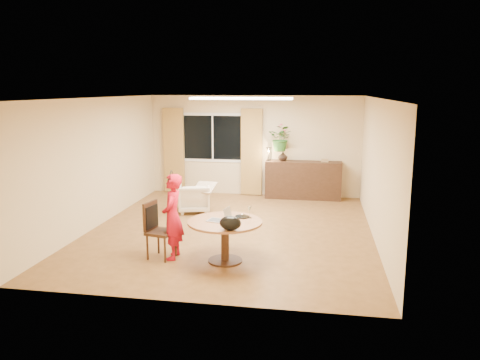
# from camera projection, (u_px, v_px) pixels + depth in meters

# --- Properties ---
(floor) EXTENTS (6.50, 6.50, 0.00)m
(floor) POSITION_uv_depth(u_px,v_px,m) (231.00, 230.00, 9.32)
(floor) COLOR brown
(floor) RESTS_ON ground
(ceiling) EXTENTS (6.50, 6.50, 0.00)m
(ceiling) POSITION_uv_depth(u_px,v_px,m) (230.00, 98.00, 8.82)
(ceiling) COLOR white
(ceiling) RESTS_ON wall_back
(wall_back) EXTENTS (5.50, 0.00, 5.50)m
(wall_back) POSITION_uv_depth(u_px,v_px,m) (254.00, 146.00, 12.22)
(wall_back) COLOR #D7BC8B
(wall_back) RESTS_ON floor
(wall_left) EXTENTS (0.00, 6.50, 6.50)m
(wall_left) POSITION_uv_depth(u_px,v_px,m) (98.00, 162.00, 9.53)
(wall_left) COLOR #D7BC8B
(wall_left) RESTS_ON floor
(wall_right) EXTENTS (0.00, 6.50, 6.50)m
(wall_right) POSITION_uv_depth(u_px,v_px,m) (377.00, 170.00, 8.62)
(wall_right) COLOR #D7BC8B
(wall_right) RESTS_ON floor
(window) EXTENTS (1.70, 0.03, 1.30)m
(window) POSITION_uv_depth(u_px,v_px,m) (213.00, 138.00, 12.34)
(window) COLOR white
(window) RESTS_ON wall_back
(curtain_left) EXTENTS (0.55, 0.08, 2.25)m
(curtain_left) POSITION_uv_depth(u_px,v_px,m) (174.00, 150.00, 12.51)
(curtain_left) COLOR olive
(curtain_left) RESTS_ON wall_back
(curtain_right) EXTENTS (0.55, 0.08, 2.25)m
(curtain_right) POSITION_uv_depth(u_px,v_px,m) (251.00, 152.00, 12.16)
(curtain_right) COLOR olive
(curtain_right) RESTS_ON wall_back
(ceiling_panel) EXTENTS (2.20, 0.35, 0.05)m
(ceiling_panel) POSITION_uv_depth(u_px,v_px,m) (241.00, 98.00, 9.99)
(ceiling_panel) COLOR white
(ceiling_panel) RESTS_ON ceiling
(dining_table) EXTENTS (1.20, 1.20, 0.69)m
(dining_table) POSITION_uv_depth(u_px,v_px,m) (225.00, 230.00, 7.53)
(dining_table) COLOR brown
(dining_table) RESTS_ON floor
(dining_chair) EXTENTS (0.53, 0.50, 0.94)m
(dining_chair) POSITION_uv_depth(u_px,v_px,m) (161.00, 231.00, 7.71)
(dining_chair) COLOR black
(dining_chair) RESTS_ON floor
(child) EXTENTS (0.54, 0.38, 1.42)m
(child) POSITION_uv_depth(u_px,v_px,m) (173.00, 217.00, 7.66)
(child) COLOR red
(child) RESTS_ON floor
(laptop) EXTENTS (0.41, 0.32, 0.24)m
(laptop) POSITION_uv_depth(u_px,v_px,m) (218.00, 214.00, 7.48)
(laptop) COLOR #B7B7BC
(laptop) RESTS_ON dining_table
(tumbler) EXTENTS (0.09, 0.09, 0.11)m
(tumbler) POSITION_uv_depth(u_px,v_px,m) (229.00, 213.00, 7.78)
(tumbler) COLOR white
(tumbler) RESTS_ON dining_table
(wine_glass) EXTENTS (0.08, 0.08, 0.20)m
(wine_glass) POSITION_uv_depth(u_px,v_px,m) (250.00, 212.00, 7.66)
(wine_glass) COLOR white
(wine_glass) RESTS_ON dining_table
(pot_lid) EXTENTS (0.26, 0.26, 0.04)m
(pot_lid) POSITION_uv_depth(u_px,v_px,m) (242.00, 216.00, 7.71)
(pot_lid) COLOR white
(pot_lid) RESTS_ON dining_table
(handbag) EXTENTS (0.34, 0.21, 0.22)m
(handbag) POSITION_uv_depth(u_px,v_px,m) (230.00, 223.00, 6.98)
(handbag) COLOR black
(handbag) RESTS_ON dining_table
(armchair) EXTENTS (0.85, 0.86, 0.65)m
(armchair) POSITION_uv_depth(u_px,v_px,m) (194.00, 198.00, 10.66)
(armchair) COLOR #C1B599
(armchair) RESTS_ON floor
(throw) EXTENTS (0.50, 0.59, 0.03)m
(throw) POSITION_uv_depth(u_px,v_px,m) (205.00, 184.00, 10.54)
(throw) COLOR beige
(throw) RESTS_ON armchair
(sideboard) EXTENTS (1.92, 0.47, 0.96)m
(sideboard) POSITION_uv_depth(u_px,v_px,m) (303.00, 180.00, 11.93)
(sideboard) COLOR black
(sideboard) RESTS_ON floor
(vase) EXTENTS (0.27, 0.27, 0.25)m
(vase) POSITION_uv_depth(u_px,v_px,m) (283.00, 156.00, 11.90)
(vase) COLOR black
(vase) RESTS_ON sideboard
(bouquet) EXTENTS (0.71, 0.65, 0.66)m
(bouquet) POSITION_uv_depth(u_px,v_px,m) (281.00, 138.00, 11.82)
(bouquet) COLOR #2E6D28
(bouquet) RESTS_ON vase
(book_stack) EXTENTS (0.22, 0.19, 0.08)m
(book_stack) POSITION_uv_depth(u_px,v_px,m) (325.00, 160.00, 11.74)
(book_stack) COLOR olive
(book_stack) RESTS_ON sideboard
(desk_lamp) EXTENTS (0.19, 0.19, 0.36)m
(desk_lamp) POSITION_uv_depth(u_px,v_px,m) (269.00, 154.00, 11.90)
(desk_lamp) COLOR black
(desk_lamp) RESTS_ON sideboard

